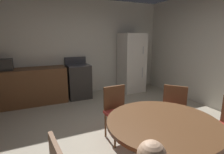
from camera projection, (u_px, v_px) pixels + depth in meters
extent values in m
plane|color=#A89E89|center=(123.00, 141.00, 2.91)|extent=(14.00, 14.00, 0.00)
cube|color=beige|center=(77.00, 48.00, 5.12)|extent=(5.47, 0.12, 2.70)
cube|color=brown|center=(25.00, 87.00, 4.38)|extent=(1.98, 0.60, 0.90)
cube|color=#2D2B28|center=(79.00, 82.00, 4.93)|extent=(0.60, 0.60, 0.90)
cube|color=#38383D|center=(78.00, 65.00, 4.82)|extent=(0.60, 0.60, 0.02)
cube|color=#38383D|center=(75.00, 60.00, 5.05)|extent=(0.60, 0.04, 0.18)
cube|color=silver|center=(132.00, 63.00, 5.45)|extent=(0.68, 0.66, 1.76)
cylinder|color=#B2B2B7|center=(143.00, 50.00, 5.14)|extent=(0.02, 0.02, 0.22)
cylinder|color=#B2B2B7|center=(142.00, 72.00, 5.28)|extent=(0.02, 0.02, 0.30)
cube|color=#2D2B28|center=(2.00, 65.00, 4.09)|extent=(0.44, 0.32, 0.26)
cylinder|color=brown|center=(161.00, 153.00, 2.04)|extent=(0.14, 0.14, 0.72)
cylinder|color=brown|center=(163.00, 123.00, 1.96)|extent=(1.24, 1.24, 0.04)
cylinder|color=brown|center=(182.00, 134.00, 2.71)|extent=(0.03, 0.03, 0.43)
cylinder|color=brown|center=(159.00, 129.00, 2.85)|extent=(0.03, 0.03, 0.43)
cylinder|color=brown|center=(183.00, 124.00, 3.01)|extent=(0.03, 0.03, 0.43)
cylinder|color=brown|center=(163.00, 120.00, 3.15)|extent=(0.03, 0.03, 0.43)
cube|color=#9E2D28|center=(173.00, 114.00, 2.88)|extent=(0.56, 0.56, 0.05)
cube|color=brown|center=(175.00, 98.00, 2.99)|extent=(0.27, 0.31, 0.42)
cylinder|color=brown|center=(201.00, 142.00, 2.50)|extent=(0.03, 0.03, 0.43)
cylinder|color=brown|center=(219.00, 138.00, 2.62)|extent=(0.03, 0.03, 0.43)
cube|color=#9E2D28|center=(223.00, 131.00, 2.35)|extent=(0.43, 0.43, 0.05)
cylinder|color=brown|center=(134.00, 129.00, 2.85)|extent=(0.03, 0.03, 0.43)
cylinder|color=brown|center=(115.00, 135.00, 2.70)|extent=(0.03, 0.03, 0.43)
cylinder|color=brown|center=(123.00, 121.00, 3.14)|extent=(0.03, 0.03, 0.43)
cylinder|color=brown|center=(106.00, 125.00, 2.99)|extent=(0.03, 0.03, 0.43)
cube|color=#9E2D28|center=(119.00, 114.00, 2.87)|extent=(0.42, 0.42, 0.05)
cube|color=brown|center=(114.00, 98.00, 2.98)|extent=(0.38, 0.05, 0.42)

